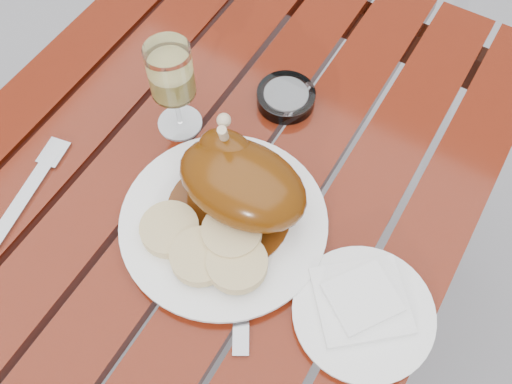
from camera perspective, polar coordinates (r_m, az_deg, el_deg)
ground at (r=1.58m, az=-3.71°, el=-13.74°), size 60.00×60.00×0.00m
table at (r=1.23m, az=-4.70°, el=-8.78°), size 0.80×1.20×0.75m
dinner_plate at (r=0.85m, az=-3.24°, el=-3.10°), size 0.40×0.40×0.02m
roast_duck at (r=0.81m, az=-1.67°, el=1.17°), size 0.20×0.19×0.14m
bread_dumplings at (r=0.81m, az=-4.68°, el=-5.31°), size 0.20×0.14×0.03m
wine_glass at (r=0.90m, az=-8.22°, el=10.09°), size 0.08×0.08×0.17m
side_plate at (r=0.81m, az=10.67°, el=-11.84°), size 0.22×0.22×0.02m
napkin at (r=0.80m, az=10.48°, el=-10.63°), size 0.17×0.17×0.01m
ashtray at (r=0.98m, az=3.00°, el=9.43°), size 0.11×0.11×0.02m
fork at (r=0.95m, az=-22.00°, el=-0.26°), size 0.06×0.19×0.01m
knife at (r=0.82m, az=-1.43°, el=-8.25°), size 0.14×0.21×0.01m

